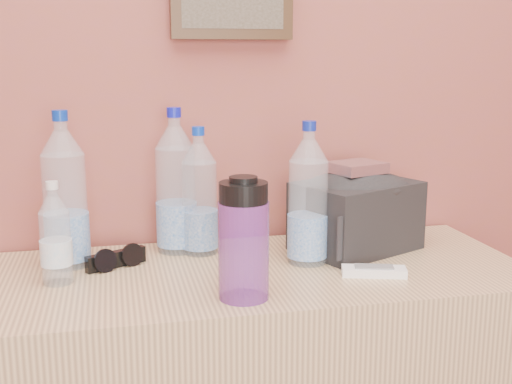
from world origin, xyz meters
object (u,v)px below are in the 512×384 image
(pet_large_b, at_px, (199,198))
(toiletry_bag, at_px, (356,211))
(pet_large_a, at_px, (65,199))
(pet_large_d, at_px, (308,201))
(sunglasses, at_px, (116,259))
(nalgene_bottle, at_px, (244,239))
(ac_remote, at_px, (374,271))
(foil_packet, at_px, (357,167))
(pet_large_c, at_px, (176,189))
(pet_small, at_px, (56,239))

(pet_large_b, relative_size, toiletry_bag, 1.09)
(pet_large_a, height_order, pet_large_b, pet_large_a)
(pet_large_a, height_order, toiletry_bag, pet_large_a)
(pet_large_d, distance_m, sunglasses, 0.45)
(nalgene_bottle, relative_size, ac_remote, 1.76)
(pet_large_b, relative_size, nalgene_bottle, 1.26)
(toiletry_bag, height_order, foil_packet, foil_packet)
(pet_large_a, xyz_separation_m, pet_large_b, (0.31, 0.03, -0.02))
(pet_large_b, bearing_deg, sunglasses, -161.49)
(pet_large_a, distance_m, pet_large_d, 0.55)
(ac_remote, height_order, foil_packet, foil_packet)
(sunglasses, distance_m, toiletry_bag, 0.59)
(pet_large_d, relative_size, ac_remote, 2.37)
(nalgene_bottle, xyz_separation_m, ac_remote, (0.30, 0.07, -0.11))
(pet_large_d, relative_size, toiletry_bag, 1.17)
(pet_large_b, height_order, ac_remote, pet_large_b)
(toiletry_bag, bearing_deg, ac_remote, -123.91)
(toiletry_bag, bearing_deg, nalgene_bottle, -166.41)
(pet_large_c, bearing_deg, pet_large_a, -166.67)
(pet_large_c, bearing_deg, toiletry_bag, -10.92)
(pet_large_d, bearing_deg, sunglasses, 171.95)
(pet_large_a, xyz_separation_m, nalgene_bottle, (0.35, -0.28, -0.04))
(pet_large_a, relative_size, ac_remote, 2.55)
(sunglasses, xyz_separation_m, ac_remote, (0.55, -0.18, -0.01))
(sunglasses, height_order, toiletry_bag, toiletry_bag)
(foil_packet, bearing_deg, ac_remote, -99.45)
(pet_large_b, xyz_separation_m, sunglasses, (-0.20, -0.07, -0.12))
(pet_small, bearing_deg, nalgene_bottle, -24.93)
(pet_large_d, bearing_deg, foil_packet, 29.17)
(pet_large_b, distance_m, nalgene_bottle, 0.32)
(sunglasses, bearing_deg, pet_large_b, -8.70)
(nalgene_bottle, distance_m, sunglasses, 0.36)
(sunglasses, bearing_deg, toiletry_bag, -25.88)
(toiletry_bag, bearing_deg, sunglasses, 157.08)
(pet_large_b, distance_m, ac_remote, 0.45)
(pet_small, bearing_deg, toiletry_bag, 7.44)
(toiletry_bag, xyz_separation_m, foil_packet, (0.00, 0.01, 0.11))
(toiletry_bag, distance_m, foil_packet, 0.11)
(ac_remote, height_order, toiletry_bag, toiletry_bag)
(pet_large_b, xyz_separation_m, foil_packet, (0.38, -0.05, 0.07))
(pet_small, bearing_deg, pet_large_a, 82.27)
(pet_large_c, relative_size, toiletry_bag, 1.25)
(pet_large_c, height_order, toiletry_bag, pet_large_c)
(pet_large_d, distance_m, pet_small, 0.56)
(pet_large_a, bearing_deg, toiletry_bag, -1.95)
(pet_small, bearing_deg, sunglasses, 32.93)
(pet_large_b, xyz_separation_m, toiletry_bag, (0.38, -0.05, -0.04))
(pet_large_a, xyz_separation_m, foil_packet, (0.69, -0.01, 0.05))
(pet_large_a, bearing_deg, pet_large_b, 5.70)
(pet_large_c, xyz_separation_m, foil_packet, (0.43, -0.08, 0.05))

